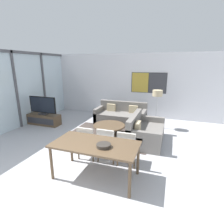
{
  "coord_description": "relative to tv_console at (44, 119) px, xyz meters",
  "views": [
    {
      "loc": [
        1.95,
        -1.9,
        2.32
      ],
      "look_at": [
        0.29,
        2.83,
        0.95
      ],
      "focal_mm": 28.0,
      "sensor_mm": 36.0,
      "label": 1
    }
  ],
  "objects": [
    {
      "name": "ground_plane",
      "position": [
        2.79,
        -3.45,
        -0.21
      ],
      "size": [
        24.0,
        24.0,
        0.0
      ],
      "primitive_type": "plane",
      "color": "#B2B2B7"
    },
    {
      "name": "window_wall_left",
      "position": [
        -0.68,
        -0.52,
        1.33
      ],
      "size": [
        0.07,
        5.86,
        2.8
      ],
      "color": "silver",
      "rests_on": "ground_plane"
    },
    {
      "name": "floor_lamp",
      "position": [
        4.22,
        1.08,
        1.01
      ],
      "size": [
        0.36,
        0.36,
        1.43
      ],
      "color": "#2D2D33",
      "rests_on": "ground_plane"
    },
    {
      "name": "television",
      "position": [
        0.0,
        0.0,
        0.56
      ],
      "size": [
        1.18,
        0.2,
        0.71
      ],
      "color": "#2D2D33",
      "rests_on": "tv_console"
    },
    {
      "name": "coffee_table",
      "position": [
        2.82,
        -0.18,
        0.07
      ],
      "size": [
        1.06,
        1.06,
        0.37
      ],
      "color": "brown",
      "rests_on": "ground_plane"
    },
    {
      "name": "dining_chair_centre",
      "position": [
        3.34,
        -1.7,
        0.29
      ],
      "size": [
        0.46,
        0.46,
        0.86
      ],
      "color": "beige",
      "rests_on": "ground_plane"
    },
    {
      "name": "tv_console",
      "position": [
        0.0,
        0.0,
        0.0
      ],
      "size": [
        1.32,
        0.46,
        0.42
      ],
      "color": "brown",
      "rests_on": "ground_plane"
    },
    {
      "name": "fruit_bowl",
      "position": [
        3.56,
        -2.48,
        0.59
      ],
      "size": [
        0.29,
        0.29,
        0.07
      ],
      "color": "#332D28",
      "rests_on": "dining_table"
    },
    {
      "name": "dining_chair_left",
      "position": [
        2.83,
        -1.75,
        0.29
      ],
      "size": [
        0.46,
        0.46,
        0.86
      ],
      "color": "beige",
      "rests_on": "ground_plane"
    },
    {
      "name": "wall_back",
      "position": [
        2.82,
        2.41,
        1.2
      ],
      "size": [
        7.95,
        0.09,
        2.8
      ],
      "color": "silver",
      "rests_on": "ground_plane"
    },
    {
      "name": "sofa_side",
      "position": [
        4.01,
        -0.26,
        0.06
      ],
      "size": [
        0.96,
        1.61,
        0.83
      ],
      "rotation": [
        0.0,
        0.0,
        1.57
      ],
      "color": "slate",
      "rests_on": "ground_plane"
    },
    {
      "name": "sofa_main",
      "position": [
        2.82,
        1.24,
        0.06
      ],
      "size": [
        2.0,
        0.96,
        0.83
      ],
      "color": "slate",
      "rests_on": "ground_plane"
    },
    {
      "name": "dining_chair_right",
      "position": [
        3.85,
        -1.72,
        0.29
      ],
      "size": [
        0.46,
        0.46,
        0.86
      ],
      "color": "beige",
      "rests_on": "ground_plane"
    },
    {
      "name": "area_rug",
      "position": [
        2.82,
        -0.18,
        -0.2
      ],
      "size": [
        2.78,
        1.9,
        0.01
      ],
      "color": "#473D38",
      "rests_on": "ground_plane"
    },
    {
      "name": "dining_table",
      "position": [
        3.34,
        -2.39,
        0.48
      ],
      "size": [
        1.77,
        0.87,
        0.76
      ],
      "color": "brown",
      "rests_on": "ground_plane"
    }
  ]
}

